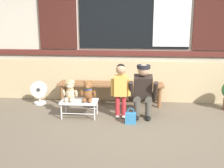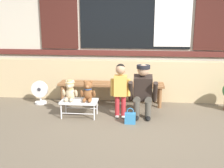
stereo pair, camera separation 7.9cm
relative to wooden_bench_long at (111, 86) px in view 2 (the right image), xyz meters
The scene contains 11 objects.
ground_plane 1.20m from the wooden_bench_long, 67.83° to the right, with size 60.00×60.00×0.00m, color brown.
brick_low_wall 0.57m from the wooden_bench_long, 40.20° to the left, with size 7.13×0.25×0.85m, color tan.
shop_facade 1.72m from the wooden_bench_long, 63.73° to the left, with size 7.28×0.26×3.56m.
wooden_bench_long is the anchor object (origin of this frame).
small_display_bench 0.92m from the wooden_bench_long, 121.56° to the right, with size 0.64×0.36×0.30m.
teddy_bear_with_hat 1.01m from the wooden_bench_long, 129.42° to the right, with size 0.28×0.27×0.36m.
teddy_bear_plain 0.85m from the wooden_bench_long, 112.28° to the right, with size 0.28×0.26×0.36m.
child_standing 0.82m from the wooden_bench_long, 71.86° to the right, with size 0.35×0.18×0.96m.
adult_crouching 0.93m from the wooden_bench_long, 45.80° to the right, with size 0.50×0.49×0.95m.
handbag_on_ground 1.14m from the wooden_bench_long, 67.17° to the right, with size 0.18×0.11×0.27m.
floor_fan 1.45m from the wooden_bench_long, behind, with size 0.34×0.24×0.48m.
Camera 2 is at (0.16, -4.23, 1.71)m, focal length 43.76 mm.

